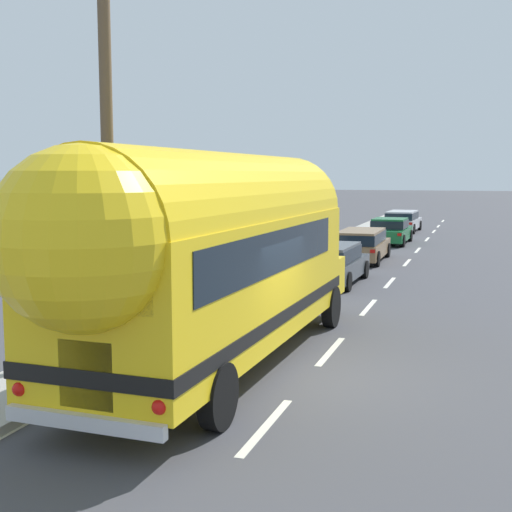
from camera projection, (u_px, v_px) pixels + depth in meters
The scene contains 9 objects.
ground_plane at pixel (308, 377), 12.40m from camera, with size 300.00×300.00×0.00m, color #424247.
lane_markings at pixel (329, 274), 25.27m from camera, with size 3.58×80.00×0.01m.
sidewalk_slab at pixel (256, 281), 23.18m from camera, with size 1.81×90.00×0.15m, color #9E9B93.
utility_pole at pixel (107, 137), 12.98m from camera, with size 1.80×0.24×8.50m.
painted_bus at pixel (214, 251), 12.42m from camera, with size 2.76×11.64×4.12m.
car_lead at pixel (330, 261), 22.87m from camera, with size 2.05×4.44×1.37m.
car_second at pixel (362, 243), 28.81m from camera, with size 1.96×4.79×1.37m.
car_third at pixel (390, 230), 36.25m from camera, with size 2.06×4.60×1.37m.
car_fourth at pixel (402, 220), 43.69m from camera, with size 2.10×4.71×1.37m.
Camera 1 is at (2.91, -11.72, 3.71)m, focal length 47.40 mm.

